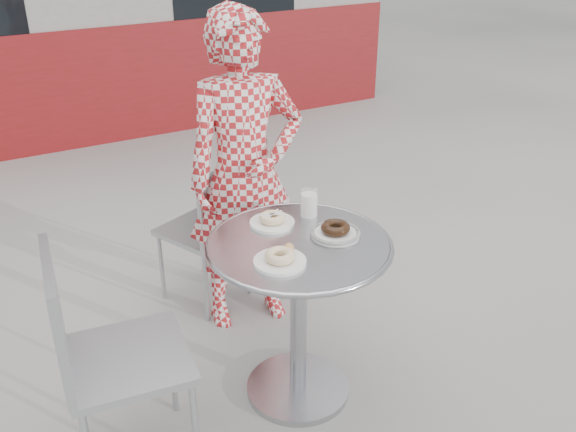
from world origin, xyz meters
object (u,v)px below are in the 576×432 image
plate_far (272,220)px  plate_checker (335,231)px  bistro_table (299,282)px  chair_left (129,399)px  milk_cup (309,204)px  chair_far (207,257)px  seated_person (245,175)px  plate_near (280,258)px

plate_far → plate_checker: size_ratio=0.92×
bistro_table → chair_left: 0.79m
plate_checker → milk_cup: bearing=90.5°
chair_far → plate_far: chair_far is taller
chair_left → plate_far: (0.72, 0.20, 0.49)m
plate_far → plate_checker: (0.18, -0.21, -0.00)m
bistro_table → plate_checker: plate_checker is taller
plate_far → plate_checker: plate_checker is taller
milk_cup → plate_far: bearing=178.2°
seated_person → plate_near: (-0.22, -0.74, -0.01)m
chair_far → milk_cup: milk_cup is taller
plate_far → plate_near: 0.31m
bistro_table → milk_cup: milk_cup is taller
plate_far → bistro_table: bearing=-84.5°
chair_left → seated_person: seated_person is taller
seated_person → plate_checker: (0.08, -0.66, -0.02)m
plate_near → plate_far: bearing=67.5°
seated_person → plate_checker: size_ratio=7.70×
seated_person → plate_near: seated_person is taller
plate_checker → milk_cup: 0.21m
chair_far → chair_left: bearing=29.6°
plate_near → plate_checker: size_ratio=0.97×
seated_person → plate_checker: bearing=-75.5°
chair_left → plate_near: size_ratio=4.65×
bistro_table → plate_far: size_ratio=4.03×
bistro_table → plate_near: size_ratio=3.81×
chair_far → chair_left: (-0.69, -0.89, 0.04)m
bistro_table → plate_near: bearing=-144.4°
bistro_table → milk_cup: bearing=50.0°
seated_person → plate_near: bearing=-98.6°
milk_cup → chair_left: bearing=-167.9°
milk_cup → bistro_table: bearing=-130.0°
seated_person → chair_far: bearing=125.4°
plate_far → plate_near: size_ratio=0.95×
seated_person → plate_checker: 0.67m
chair_far → seated_person: (0.13, -0.24, 0.54)m
chair_left → plate_far: chair_left is taller
plate_far → seated_person: bearing=77.9°
seated_person → plate_far: seated_person is taller
seated_person → milk_cup: size_ratio=12.98×
plate_checker → seated_person: bearing=96.8°
seated_person → plate_near: size_ratio=7.93×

